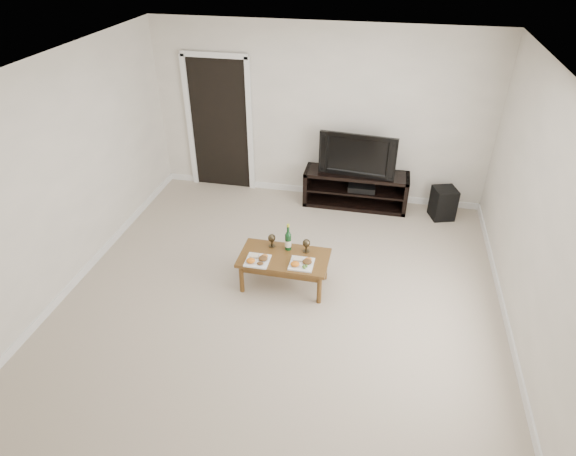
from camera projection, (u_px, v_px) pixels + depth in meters
The scene contains 14 objects.
floor at pixel (279, 306), 5.50m from camera, with size 5.50×5.50×0.00m, color #BAA996.
back_wall at pixel (320, 115), 7.07m from camera, with size 5.00×0.04×2.60m, color beige.
ceiling at pixel (275, 74), 4.08m from camera, with size 5.00×5.50×0.04m, color white.
doorway at pixel (220, 126), 7.46m from camera, with size 0.90×0.02×2.05m, color black.
media_console at pixel (355, 189), 7.29m from camera, with size 1.55×0.45×0.55m, color black.
television at pixel (359, 153), 6.97m from camera, with size 1.12×0.15×0.64m, color black.
av_receiver at pixel (362, 187), 7.24m from camera, with size 0.40×0.30×0.08m, color black.
subwoofer at pixel (443, 203), 7.02m from camera, with size 0.31×0.31×0.47m, color black.
coffee_table at pixel (284, 271), 5.71m from camera, with size 1.04×0.57×0.42m, color brown.
plate_left at pixel (257, 259), 5.50m from camera, with size 0.27×0.27×0.07m, color white.
plate_right at pixel (302, 262), 5.44m from camera, with size 0.27×0.27×0.07m, color white.
wine_bottle at pixel (288, 237), 5.62m from camera, with size 0.07×0.07×0.35m, color #103C19.
goblet_left at pixel (272, 240), 5.72m from camera, with size 0.09×0.09×0.17m, color #3C3220, non-canonical shape.
goblet_right at pixel (306, 246), 5.63m from camera, with size 0.09×0.09×0.17m, color #3C3220, non-canonical shape.
Camera 1 is at (0.96, -4.03, 3.73)m, focal length 30.00 mm.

